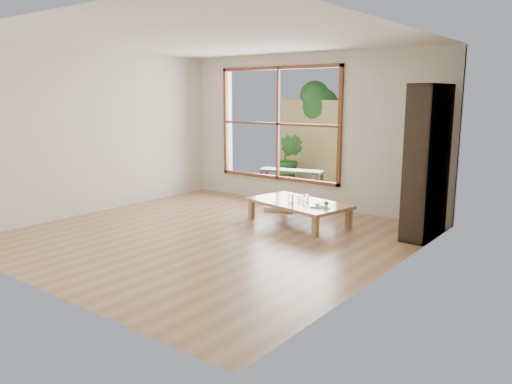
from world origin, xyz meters
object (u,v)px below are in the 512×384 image
at_px(food_tray, 322,205).
at_px(garden_bench, 291,173).
at_px(low_table, 298,204).
at_px(bookshelf, 427,162).

height_order(food_tray, garden_bench, garden_bench).
relative_size(low_table, bookshelf, 0.81).
height_order(bookshelf, garden_bench, bookshelf).
distance_m(bookshelf, food_tray, 1.54).
bearing_deg(low_table, bookshelf, 26.36).
bearing_deg(food_tray, bookshelf, -1.38).
distance_m(food_tray, garden_bench, 3.00).
relative_size(bookshelf, food_tray, 6.13).
relative_size(food_tray, garden_bench, 0.25).
bearing_deg(bookshelf, garden_bench, 152.61).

